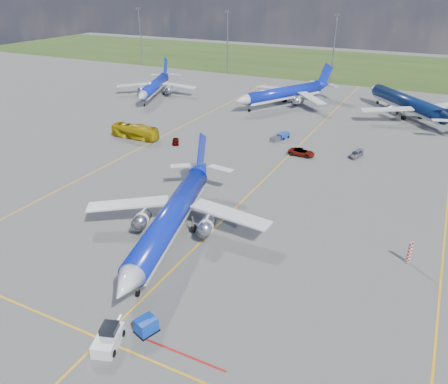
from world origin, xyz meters
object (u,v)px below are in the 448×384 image
at_px(main_airliner, 173,239).
at_px(apron_bus, 135,132).
at_px(bg_jet_n, 405,116).
at_px(bg_jet_nw, 155,96).
at_px(bg_jet_nnw, 284,105).
at_px(uld_container, 146,325).
at_px(service_car_b, 302,152).
at_px(warning_post, 410,252).
at_px(baggage_tug_c, 280,137).
at_px(service_car_a, 176,141).
at_px(pushback_tug, 109,338).
at_px(service_car_c, 356,154).

distance_m(main_airliner, apron_bus, 44.89).
bearing_deg(bg_jet_n, bg_jet_nw, -31.58).
height_order(bg_jet_nnw, uld_container, bg_jet_nnw).
xyz_separation_m(bg_jet_nnw, service_car_b, (16.96, -36.84, 0.74)).
distance_m(warning_post, bg_jet_n, 70.72).
relative_size(bg_jet_n, baggage_tug_c, 7.11).
bearing_deg(uld_container, apron_bus, 146.65).
height_order(bg_jet_nnw, baggage_tug_c, bg_jet_nnw).
bearing_deg(uld_container, service_car_a, 138.02).
height_order(bg_jet_nw, bg_jet_nnw, bg_jet_nnw).
height_order(apron_bus, baggage_tug_c, apron_bus).
bearing_deg(pushback_tug, main_airliner, 85.45).
bearing_deg(service_car_c, main_airliner, -97.06).
distance_m(service_car_b, baggage_tug_c, 10.62).
bearing_deg(bg_jet_nw, pushback_tug, -77.81).
distance_m(bg_jet_n, baggage_tug_c, 39.86).
relative_size(bg_jet_nnw, pushback_tug, 6.62).
bearing_deg(main_airliner, uld_container, -80.33).
relative_size(main_airliner, apron_bus, 3.32).
distance_m(uld_container, apron_bus, 62.02).
bearing_deg(main_airliner, service_car_b, 66.32).
bearing_deg(baggage_tug_c, bg_jet_nw, 174.19).
bearing_deg(pushback_tug, service_car_c, 60.61).
relative_size(main_airliner, baggage_tug_c, 6.63).
height_order(pushback_tug, service_car_c, pushback_tug).
distance_m(bg_jet_nw, pushback_tug, 102.99).
relative_size(pushback_tug, service_car_a, 1.66).
bearing_deg(uld_container, bg_jet_nnw, 119.71).
bearing_deg(service_car_a, bg_jet_nnw, 45.72).
bearing_deg(service_car_c, baggage_tug_c, -177.10).
distance_m(bg_jet_nnw, main_airliner, 76.61).
distance_m(bg_jet_nw, bg_jet_nnw, 40.03).
xyz_separation_m(apron_bus, baggage_tug_c, (29.74, 14.09, -1.00)).
relative_size(bg_jet_n, apron_bus, 3.56).
xyz_separation_m(warning_post, bg_jet_nnw, (-40.63, 67.10, -1.50)).
bearing_deg(uld_container, service_car_b, 109.75).
xyz_separation_m(apron_bus, service_car_b, (37.11, 6.45, -0.84)).
distance_m(warning_post, service_car_b, 38.42).
xyz_separation_m(bg_jet_nnw, baggage_tug_c, (9.59, -29.20, 0.58)).
distance_m(apron_bus, baggage_tug_c, 32.92).
xyz_separation_m(service_car_b, baggage_tug_c, (-7.38, 7.64, -0.16)).
xyz_separation_m(main_airliner, apron_bus, (-30.86, 32.56, 1.58)).
distance_m(warning_post, pushback_tug, 37.56).
bearing_deg(bg_jet_nw, service_car_b, -47.15).
distance_m(service_car_b, service_car_c, 11.02).
bearing_deg(pushback_tug, bg_jet_nnw, 80.29).
bearing_deg(service_car_c, uld_container, -84.97).
xyz_separation_m(main_airliner, uld_container, (7.34, -16.30, 0.80)).
bearing_deg(bg_jet_nnw, apron_bus, -87.02).
bearing_deg(service_car_a, main_airliner, -89.18).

